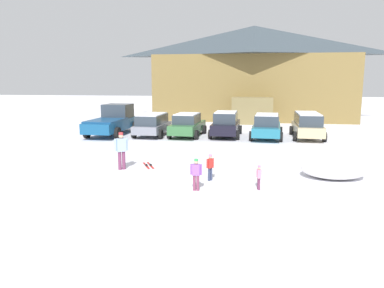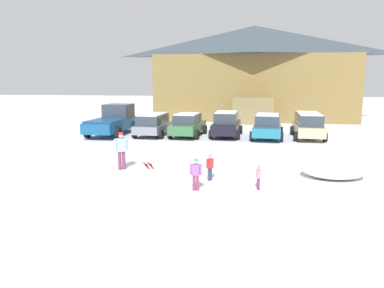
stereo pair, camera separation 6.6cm
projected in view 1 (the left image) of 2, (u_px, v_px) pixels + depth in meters
The scene contains 14 objects.
ground at pixel (158, 211), 11.39m from camera, with size 160.00×160.00×0.00m, color white.
ski_lodge at pixel (253, 72), 37.37m from camera, with size 19.83×9.47×9.18m.
parked_grey_wagon at pixel (152, 124), 26.46m from camera, with size 2.29×4.19×1.59m.
parked_green_coupe at pixel (187, 125), 26.31m from camera, with size 2.38×4.66×1.63m.
parked_black_sedan at pixel (226, 124), 26.20m from camera, with size 2.23×4.56×1.77m.
parked_teal_hatchback at pixel (267, 126), 25.41m from camera, with size 2.43×4.80×1.67m.
parked_beige_suv at pixel (307, 125), 25.43m from camera, with size 2.20×4.83×1.74m.
pickup_truck at pixel (113, 121), 27.26m from camera, with size 2.70×6.02×2.15m.
skier_adult_in_blue_parka at pixel (121, 149), 16.54m from camera, with size 0.54×0.42×1.67m.
skier_child_in_red_jacket at pixel (210, 166), 14.76m from camera, with size 0.28×0.32×1.05m.
skier_child_in_purple_jacket at pixel (196, 173), 13.41m from camera, with size 0.43×0.17×1.16m.
skier_child_in_pink_snowsuit at pixel (259, 176), 13.55m from camera, with size 0.18×0.32×0.89m.
pair_of_skis at pixel (148, 165), 17.39m from camera, with size 0.86×1.38×0.08m.
plowed_snow_pile at pixel (333, 170), 15.26m from camera, with size 2.54×2.03×0.66m, color white.
Camera 1 is at (2.53, -10.63, 3.96)m, focal length 35.00 mm.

